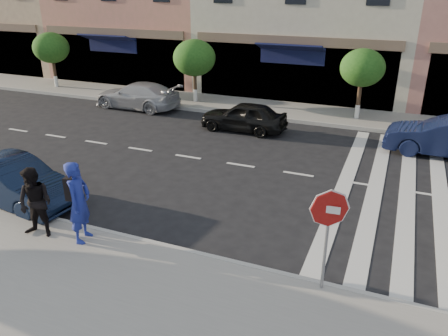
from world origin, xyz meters
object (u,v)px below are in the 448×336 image
photographer (79,202)px  car_far_left (137,95)px  walker (35,203)px  car_far_mid (244,116)px  stop_sign (329,217)px  car_near_mid (13,182)px

photographer → car_far_left: photographer is taller
walker → car_far_mid: walker is taller
stop_sign → photographer: bearing=178.9°
stop_sign → car_far_left: bearing=131.6°
photographer → car_far_mid: photographer is taller
walker → car_far_mid: 9.98m
stop_sign → car_far_mid: 10.60m
photographer → car_near_mid: 3.34m
car_near_mid → stop_sign: bearing=-87.5°
car_far_left → walker: bearing=24.3°
walker → car_near_mid: (-2.07, 1.24, -0.36)m
stop_sign → walker: 6.65m
stop_sign → walker: size_ratio=1.26×
stop_sign → car_far_mid: (-5.02, 9.27, -1.13)m
car_near_mid → car_far_left: car_near_mid is taller
car_far_left → car_far_mid: car_far_left is taller
stop_sign → car_near_mid: (-8.66, 0.67, -1.09)m
stop_sign → walker: stop_sign is taller
photographer → stop_sign: bearing=-99.2°
car_near_mid → car_far_mid: size_ratio=1.11×
stop_sign → car_near_mid: size_ratio=0.55×
photographer → car_far_mid: (0.49, 9.60, -0.52)m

